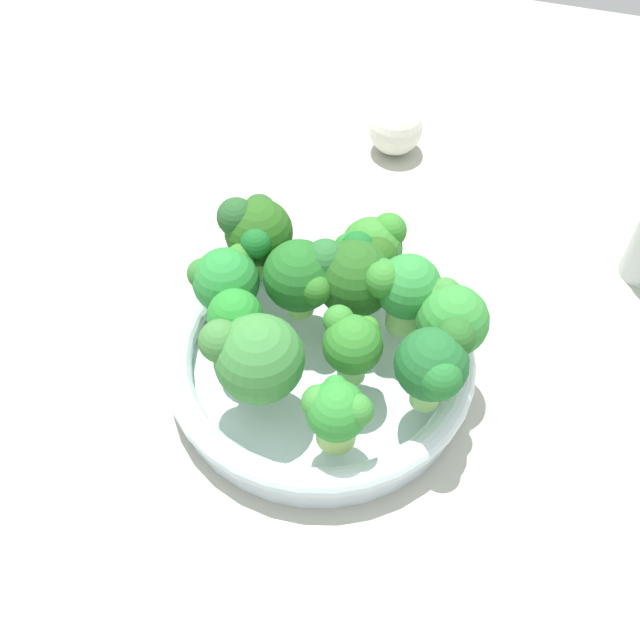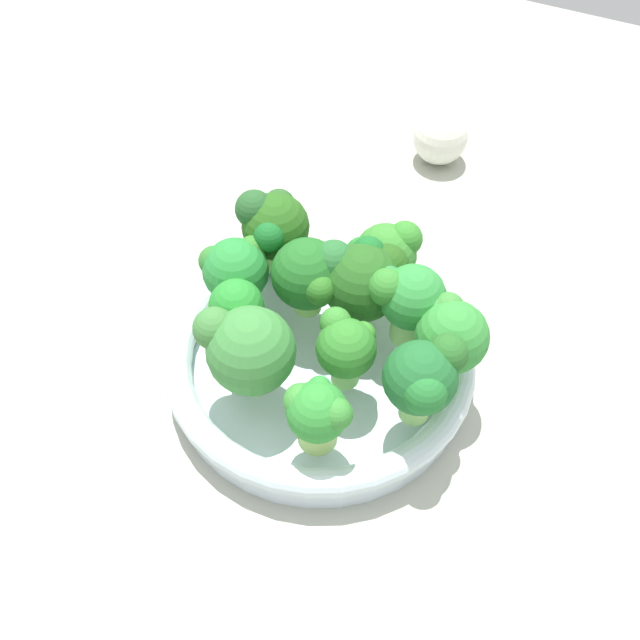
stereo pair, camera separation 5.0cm
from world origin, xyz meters
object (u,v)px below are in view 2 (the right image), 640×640
(broccoli_floret_0, at_px, (317,412))
(broccoli_floret_2, at_px, (407,298))
(broccoli_floret_8, at_px, (365,279))
(broccoli_floret_7, at_px, (449,335))
(garlic_bulb, at_px, (440,137))
(broccoli_floret_10, at_px, (236,269))
(broccoli_floret_5, at_px, (346,347))
(broccoli_floret_11, at_px, (423,379))
(bowl, at_px, (320,360))
(broccoli_floret_4, at_px, (237,312))
(broccoli_floret_3, at_px, (314,275))
(broccoli_floret_1, at_px, (244,348))
(broccoli_floret_9, at_px, (273,225))
(broccoli_floret_6, at_px, (385,256))

(broccoli_floret_0, distance_m, broccoli_floret_2, 0.11)
(broccoli_floret_8, bearing_deg, broccoli_floret_7, 74.13)
(broccoli_floret_2, xyz_separation_m, garlic_bulb, (-0.26, -0.07, -0.05))
(broccoli_floret_10, bearing_deg, broccoli_floret_5, 74.06)
(broccoli_floret_11, bearing_deg, bowl, -104.80)
(bowl, xyz_separation_m, broccoli_floret_2, (-0.04, 0.05, 0.06))
(broccoli_floret_8, bearing_deg, broccoli_floret_4, -46.01)
(broccoli_floret_3, xyz_separation_m, garlic_bulb, (-0.27, 0.00, -0.05))
(broccoli_floret_1, height_order, broccoli_floret_10, broccoli_floret_1)
(broccoli_floret_0, distance_m, broccoli_floret_1, 0.07)
(broccoli_floret_2, xyz_separation_m, broccoli_floret_3, (0.01, -0.07, -0.00))
(broccoli_floret_1, height_order, broccoli_floret_9, broccoli_floret_9)
(broccoli_floret_7, bearing_deg, broccoli_floret_5, -55.65)
(broccoli_floret_4, height_order, broccoli_floret_6, same)
(broccoli_floret_9, bearing_deg, broccoli_floret_2, 80.43)
(broccoli_floret_2, height_order, broccoli_floret_4, broccoli_floret_2)
(broccoli_floret_9, xyz_separation_m, garlic_bulb, (-0.24, 0.05, -0.05))
(broccoli_floret_3, bearing_deg, broccoli_floret_5, 46.18)
(broccoli_floret_0, height_order, broccoli_floret_2, broccoli_floret_2)
(broccoli_floret_6, bearing_deg, broccoli_floret_4, -35.40)
(broccoli_floret_1, distance_m, broccoli_floret_4, 0.04)
(broccoli_floret_0, height_order, broccoli_floret_3, broccoli_floret_3)
(broccoli_floret_1, xyz_separation_m, broccoli_floret_2, (-0.09, 0.08, 0.00))
(broccoli_floret_4, distance_m, broccoli_floret_5, 0.08)
(bowl, height_order, broccoli_floret_3, broccoli_floret_3)
(broccoli_floret_3, distance_m, broccoli_floret_11, 0.12)
(broccoli_floret_1, relative_size, broccoli_floret_7, 1.12)
(broccoli_floret_1, relative_size, broccoli_floret_10, 1.21)
(broccoli_floret_7, relative_size, broccoli_floret_8, 0.94)
(broccoli_floret_4, height_order, broccoli_floret_10, same)
(broccoli_floret_1, relative_size, broccoli_floret_5, 1.22)
(broccoli_floret_3, relative_size, broccoli_floret_7, 1.06)
(broccoli_floret_6, height_order, broccoli_floret_8, broccoli_floret_8)
(broccoli_floret_11, bearing_deg, broccoli_floret_1, -76.25)
(broccoli_floret_2, bearing_deg, broccoli_floret_5, -21.27)
(broccoli_floret_9, distance_m, broccoli_floret_11, 0.18)
(broccoli_floret_3, relative_size, broccoli_floret_8, 0.99)
(broccoli_floret_4, height_order, broccoli_floret_7, broccoli_floret_7)
(broccoli_floret_9, relative_size, broccoli_floret_10, 1.24)
(broccoli_floret_0, height_order, broccoli_floret_4, broccoli_floret_4)
(broccoli_floret_3, height_order, broccoli_floret_6, broccoli_floret_3)
(broccoli_floret_4, xyz_separation_m, broccoli_floret_7, (-0.05, 0.14, 0.00))
(bowl, relative_size, broccoli_floret_0, 4.39)
(broccoli_floret_3, xyz_separation_m, broccoli_floret_7, (0.01, 0.11, -0.00))
(broccoli_floret_2, xyz_separation_m, broccoli_floret_5, (0.06, -0.02, -0.01))
(broccoli_floret_1, xyz_separation_m, garlic_bulb, (-0.35, 0.01, -0.05))
(bowl, distance_m, broccoli_floret_8, 0.07)
(broccoli_floret_0, height_order, broccoli_floret_6, broccoli_floret_6)
(broccoli_floret_4, bearing_deg, broccoli_floret_11, 89.88)
(bowl, distance_m, broccoli_floret_9, 0.11)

